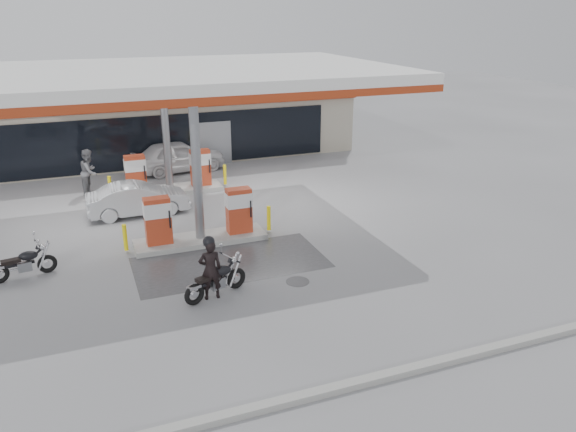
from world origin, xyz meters
name	(u,v)px	position (x,y,z in m)	size (l,w,h in m)	color
ground	(215,265)	(0.00, 0.00, 0.00)	(90.00, 90.00, 0.00)	gray
wet_patch	(231,263)	(0.50, 0.00, 0.00)	(6.00, 3.00, 0.00)	#4C4C4F
drain_cover	(298,281)	(2.00, -2.00, 0.00)	(0.70, 0.70, 0.01)	#38383A
kerb	(299,398)	(0.00, -7.00, 0.07)	(28.00, 0.25, 0.15)	gray
store_building	(142,116)	(0.01, 15.94, 2.01)	(22.00, 8.22, 4.00)	#B7AF99
canopy	(174,77)	(0.00, 5.00, 5.27)	(16.00, 10.02, 5.51)	silver
pump_island_near	(200,223)	(0.00, 2.00, 0.71)	(5.14, 1.30, 1.78)	#9E9E99
pump_island_far	(169,177)	(0.00, 8.00, 0.71)	(5.14, 1.30, 1.78)	#9E9E99
main_motorcycle	(217,281)	(-0.44, -1.98, 0.47)	(1.97, 1.00, 1.06)	black
biker_main	(210,270)	(-0.62, -2.05, 0.88)	(0.64, 0.42, 1.75)	black
parked_motorcycle	(24,264)	(-5.52, 1.21, 0.44)	(1.91, 0.73, 0.99)	black
sedan_white	(178,156)	(1.00, 11.20, 0.77)	(1.83, 4.54, 1.55)	silver
attendant	(89,172)	(-3.22, 9.00, 0.99)	(0.96, 0.75, 1.98)	slate
hatchback_silver	(138,199)	(-1.63, 5.60, 0.64)	(1.35, 3.87, 1.27)	#B3B7BC
parked_car_left	(41,158)	(-5.32, 14.00, 0.59)	(1.65, 4.06, 1.18)	#232326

